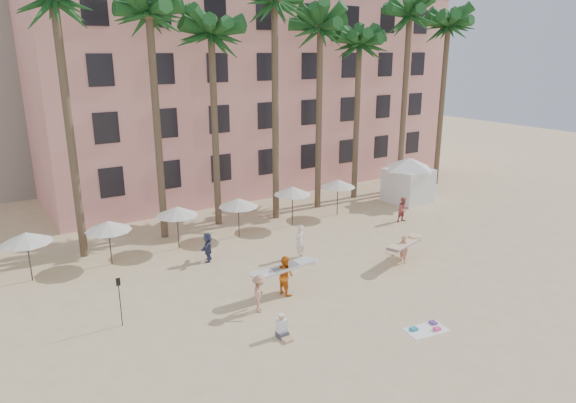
{
  "coord_description": "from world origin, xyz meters",
  "views": [
    {
      "loc": [
        -15.15,
        -14.95,
        11.37
      ],
      "look_at": [
        -1.52,
        6.0,
        4.0
      ],
      "focal_mm": 32.0,
      "sensor_mm": 36.0,
      "label": 1
    }
  ],
  "objects_px": {
    "cabana": "(409,176)",
    "carrier_white": "(285,274)",
    "carrier_yellow": "(404,247)",
    "pink_hotel": "(246,90)"
  },
  "relations": [
    {
      "from": "pink_hotel",
      "to": "carrier_white",
      "type": "distance_m",
      "value": 24.96
    },
    {
      "from": "pink_hotel",
      "to": "carrier_white",
      "type": "height_order",
      "value": "pink_hotel"
    },
    {
      "from": "cabana",
      "to": "carrier_white",
      "type": "xyz_separation_m",
      "value": [
        -16.6,
        -8.13,
        -1.04
      ]
    },
    {
      "from": "cabana",
      "to": "carrier_white",
      "type": "height_order",
      "value": "cabana"
    },
    {
      "from": "carrier_yellow",
      "to": "carrier_white",
      "type": "bearing_deg",
      "value": 177.28
    },
    {
      "from": "carrier_white",
      "to": "carrier_yellow",
      "type": "bearing_deg",
      "value": -2.72
    },
    {
      "from": "pink_hotel",
      "to": "cabana",
      "type": "distance_m",
      "value": 16.37
    },
    {
      "from": "pink_hotel",
      "to": "carrier_white",
      "type": "bearing_deg",
      "value": -114.35
    },
    {
      "from": "pink_hotel",
      "to": "cabana",
      "type": "height_order",
      "value": "pink_hotel"
    },
    {
      "from": "cabana",
      "to": "carrier_yellow",
      "type": "height_order",
      "value": "cabana"
    }
  ]
}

